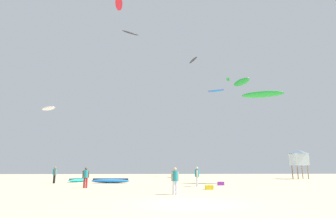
{
  "coord_description": "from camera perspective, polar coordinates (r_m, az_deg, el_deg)",
  "views": [
    {
      "loc": [
        -1.71,
        -12.64,
        1.55
      ],
      "look_at": [
        0.0,
        19.49,
        8.48
      ],
      "focal_mm": 29.31,
      "sensor_mm": 36.0,
      "label": 1
    }
  ],
  "objects": [
    {
      "name": "ground_plane",
      "position": [
        12.85,
        4.9,
        -19.03
      ],
      "size": [
        120.0,
        120.0,
        0.0
      ],
      "primitive_type": "plane",
      "color": "#C6B28C"
    },
    {
      "name": "person_foreground",
      "position": [
        16.99,
        1.46,
        -14.26
      ],
      "size": [
        0.49,
        0.36,
        1.58
      ],
      "rotation": [
        0.0,
        0.0,
        5.13
      ],
      "color": "silver",
      "rests_on": "ground"
    },
    {
      "name": "person_midground",
      "position": [
        31.36,
        -22.51,
        -12.29
      ],
      "size": [
        0.4,
        0.45,
        1.68
      ],
      "rotation": [
        0.0,
        0.0,
        0.71
      ],
      "color": "black",
      "rests_on": "ground"
    },
    {
      "name": "person_left",
      "position": [
        23.29,
        -16.73,
        -13.17
      ],
      "size": [
        0.53,
        0.36,
        1.6
      ],
      "rotation": [
        0.0,
        0.0,
        4.79
      ],
      "color": "#B21E23",
      "rests_on": "ground"
    },
    {
      "name": "person_right",
      "position": [
        24.04,
        6.06,
        -13.49
      ],
      "size": [
        0.37,
        0.54,
        1.65
      ],
      "rotation": [
        0.0,
        0.0,
        2.99
      ],
      "color": "silver",
      "rests_on": "ground"
    },
    {
      "name": "kite_grounded_near",
      "position": [
        30.13,
        -11.88,
        -14.41
      ],
      "size": [
        4.1,
        1.43,
        0.49
      ],
      "color": "blue",
      "rests_on": "ground"
    },
    {
      "name": "kite_grounded_mid",
      "position": [
        33.71,
        -18.1,
        -13.87
      ],
      "size": [
        2.19,
        3.58,
        0.45
      ],
      "color": "#19B29E",
      "rests_on": "ground"
    },
    {
      "name": "lifeguard_tower",
      "position": [
        44.65,
        25.53,
        -9.06
      ],
      "size": [
        2.3,
        2.3,
        4.15
      ],
      "color": "#8C704C",
      "rests_on": "ground"
    },
    {
      "name": "cooler_box",
      "position": [
        26.25,
        10.93,
        -14.97
      ],
      "size": [
        0.56,
        0.36,
        0.32
      ],
      "primitive_type": "cube",
      "color": "purple",
      "rests_on": "ground"
    },
    {
      "name": "gear_bag",
      "position": [
        20.94,
        8.56,
        -15.82
      ],
      "size": [
        0.56,
        0.36,
        0.32
      ],
      "primitive_type": "cube",
      "color": "yellow",
      "rests_on": "ground"
    },
    {
      "name": "kite_aloft_0",
      "position": [
        48.6,
        -10.19,
        20.8
      ],
      "size": [
        1.56,
        4.2,
        0.48
      ],
      "color": "red"
    },
    {
      "name": "kite_aloft_1",
      "position": [
        52.85,
        9.97,
        3.78
      ],
      "size": [
        3.28,
        2.34,
        0.39
      ],
      "color": "blue"
    },
    {
      "name": "kite_aloft_2",
      "position": [
        31.38,
        19.09,
        2.89
      ],
      "size": [
        4.55,
        2.68,
        0.74
      ],
      "color": "green"
    },
    {
      "name": "kite_aloft_3",
      "position": [
        50.01,
        15.02,
        5.43
      ],
      "size": [
        2.48,
        4.47,
        1.1
      ],
      "color": "green"
    },
    {
      "name": "kite_aloft_4",
      "position": [
        45.89,
        -7.8,
        15.41
      ],
      "size": [
        2.91,
        2.2,
        0.6
      ],
      "color": "#2D2D33"
    },
    {
      "name": "kite_aloft_5",
      "position": [
        38.27,
        5.26,
        10.09
      ],
      "size": [
        1.26,
        2.49,
        0.55
      ],
      "color": "#2D2D33"
    },
    {
      "name": "kite_aloft_6",
      "position": [
        58.52,
        12.37,
        6.04
      ],
      "size": [
        1.51,
        2.39,
        0.48
      ],
      "color": "green"
    },
    {
      "name": "kite_aloft_7",
      "position": [
        55.93,
        -23.63,
        0.11
      ],
      "size": [
        4.03,
        3.72,
        0.7
      ],
      "color": "white"
    }
  ]
}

